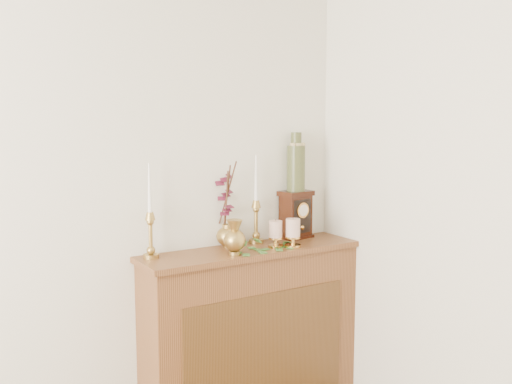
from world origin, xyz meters
TOP-DOWN VIEW (x-y plane):
  - room_walls at (0.00, 0.00)m, footprint 4.08×4.58m
  - console_shelf at (1.40, 2.10)m, footprint 1.24×0.34m
  - candlestick_left at (0.86, 2.17)m, footprint 0.08×0.08m
  - candlestick_center at (1.49, 2.20)m, footprint 0.08×0.08m
  - bud_vase at (1.24, 2.01)m, footprint 0.11×0.11m
  - ginger_jar at (1.31, 2.22)m, footprint 0.19×0.20m
  - pillar_candle_left at (1.52, 2.04)m, footprint 0.08×0.08m
  - pillar_candle_right at (1.60, 2.00)m, footprint 0.09×0.09m
  - ivy_garland at (1.47, 2.05)m, footprint 0.40×0.20m
  - mantel_clock at (1.75, 2.19)m, footprint 0.20×0.15m
  - ceramic_vase at (1.75, 2.20)m, footprint 0.10×0.10m

SIDE VIEW (x-z plane):
  - console_shelf at x=1.40m, z-range -0.03..0.90m
  - ivy_garland at x=1.47m, z-range 0.90..0.98m
  - pillar_candle_left at x=1.52m, z-range 0.93..1.09m
  - pillar_candle_right at x=1.60m, z-range 0.93..1.10m
  - bud_vase at x=1.24m, z-range 0.93..1.11m
  - mantel_clock at x=1.75m, z-range 0.93..1.20m
  - candlestick_left at x=0.86m, z-range 0.85..1.32m
  - candlestick_center at x=1.49m, z-range 0.85..1.33m
  - ginger_jar at x=1.31m, z-range 0.91..1.37m
  - ceramic_vase at x=1.75m, z-range 1.18..1.52m
  - room_walls at x=0.00m, z-range 0.36..3.00m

